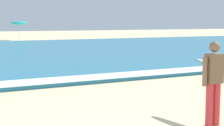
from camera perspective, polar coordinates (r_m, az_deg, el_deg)
The scene contains 3 objects.
surf_foam at distance 12.32m, azimuth -14.87°, elevation -3.05°, with size 120.00×1.32×0.01m, color white.
surfer_with_board at distance 7.88m, azimuth 16.65°, elevation -1.88°, with size 0.95×2.44×1.73m.
beach_umbrella_4 at distance 44.57m, azimuth -14.25°, elevation 6.01°, with size 1.92×1.94×2.23m.
Camera 1 is at (-2.78, -4.79, 2.12)m, focal length 59.03 mm.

